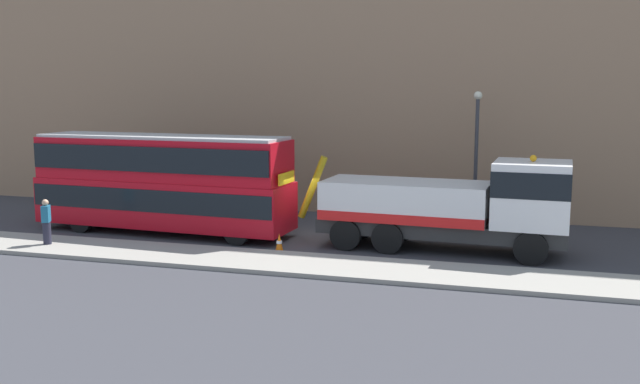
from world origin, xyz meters
name	(u,v)px	position (x,y,z in m)	size (l,w,h in m)	color
ground_plane	(310,239)	(0.00, 0.00, 0.00)	(120.00, 120.00, 0.00)	#38383D
near_kerb	(274,262)	(0.00, -4.20, 0.07)	(60.00, 2.80, 0.15)	gray
building_facade	(350,43)	(0.00, 6.50, 8.07)	(60.00, 1.50, 16.00)	#9E7A5B
recovery_tow_truck	(454,204)	(5.68, -0.58, 1.76)	(10.21, 3.14, 3.67)	#2D2D2D
double_decker_bus	(162,180)	(-6.19, -0.56, 2.23)	(11.15, 3.17, 4.06)	#B70C19
pedestrian_onlooker	(46,222)	(-9.04, -4.29, 0.99)	(0.39, 0.47, 1.71)	#232333
traffic_cone_near_bus	(279,244)	(-0.39, -2.56, 0.34)	(0.36, 0.36, 0.72)	orange
street_lamp	(476,147)	(6.12, 4.31, 3.47)	(0.36, 0.36, 5.83)	#38383D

